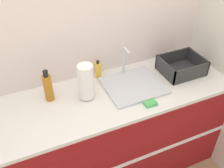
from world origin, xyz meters
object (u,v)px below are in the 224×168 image
sink (133,84)px  soap_dispenser (98,70)px  paper_towel_roll (86,82)px  bottle_amber (48,87)px  dish_rack (181,67)px

sink → soap_dispenser: size_ratio=2.88×
sink → paper_towel_roll: 0.40m
paper_towel_roll → bottle_amber: paper_towel_roll is taller
sink → dish_rack: (0.47, 0.01, 0.03)m
bottle_amber → soap_dispenser: (0.44, 0.12, -0.04)m
dish_rack → bottle_amber: 1.11m
dish_rack → bottle_amber: bearing=174.9°
paper_towel_roll → bottle_amber: (-0.26, 0.09, -0.03)m
bottle_amber → soap_dispenser: bottle_amber is taller
soap_dispenser → dish_rack: bearing=-18.2°
paper_towel_roll → soap_dispenser: paper_towel_roll is taller
sink → soap_dispenser: (-0.21, 0.23, 0.05)m
soap_dispenser → paper_towel_roll: bearing=-129.6°
sink → dish_rack: 0.47m
sink → dish_rack: sink is taller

